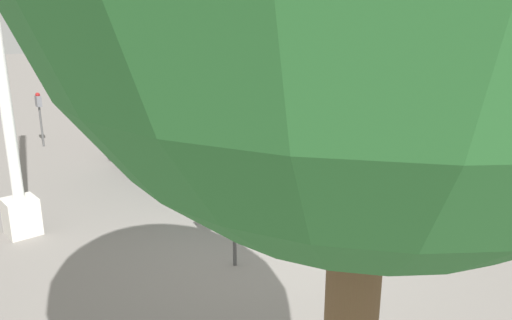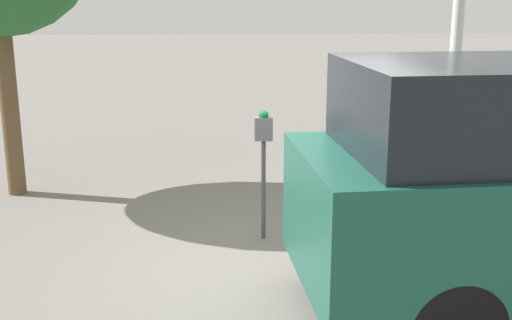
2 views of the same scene
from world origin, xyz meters
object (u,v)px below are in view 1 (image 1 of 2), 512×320
at_px(lamp_post, 3,82).
at_px(parking_meter_far, 39,107).
at_px(parked_van, 223,122).
at_px(parking_meter_near, 234,184).

bearing_deg(lamp_post, parking_meter_far, -21.96).
relative_size(parking_meter_far, lamp_post, 0.20).
relative_size(lamp_post, parked_van, 1.27).
bearing_deg(parking_meter_far, parking_meter_near, -178.48).
distance_m(lamp_post, parked_van, 3.77).
relative_size(parking_meter_near, parking_meter_far, 1.13).
bearing_deg(parking_meter_far, parked_van, -159.11).
height_order(parking_meter_near, lamp_post, lamp_post).
bearing_deg(lamp_post, parked_van, -92.31).
distance_m(parking_meter_near, lamp_post, 3.48).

